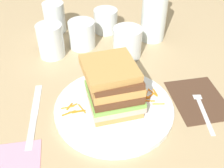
# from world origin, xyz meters

# --- Properties ---
(ground_plane) EXTENTS (3.00, 3.00, 0.00)m
(ground_plane) POSITION_xyz_m (0.00, 0.00, 0.00)
(ground_plane) COLOR tan
(main_plate) EXTENTS (0.27, 0.27, 0.01)m
(main_plate) POSITION_xyz_m (0.01, -0.03, 0.01)
(main_plate) COLOR white
(main_plate) RESTS_ON ground_plane
(sandwich) EXTENTS (0.13, 0.12, 0.12)m
(sandwich) POSITION_xyz_m (0.01, -0.03, 0.07)
(sandwich) COLOR tan
(sandwich) RESTS_ON main_plate
(carrot_shred_0) EXTENTS (0.02, 0.01, 0.00)m
(carrot_shred_0) POSITION_xyz_m (-0.09, -0.02, 0.01)
(carrot_shred_0) COLOR orange
(carrot_shred_0) RESTS_ON main_plate
(carrot_shred_1) EXTENTS (0.03, 0.01, 0.00)m
(carrot_shred_1) POSITION_xyz_m (-0.09, -0.04, 0.01)
(carrot_shred_1) COLOR orange
(carrot_shred_1) RESTS_ON main_plate
(carrot_shred_2) EXTENTS (0.02, 0.03, 0.00)m
(carrot_shred_2) POSITION_xyz_m (-0.06, -0.03, 0.01)
(carrot_shred_2) COLOR orange
(carrot_shred_2) RESTS_ON main_plate
(carrot_shred_3) EXTENTS (0.03, 0.00, 0.00)m
(carrot_shred_3) POSITION_xyz_m (-0.08, -0.04, 0.01)
(carrot_shred_3) COLOR orange
(carrot_shred_3) RESTS_ON main_plate
(carrot_shred_4) EXTENTS (0.03, 0.01, 0.00)m
(carrot_shred_4) POSITION_xyz_m (-0.10, -0.02, 0.01)
(carrot_shred_4) COLOR orange
(carrot_shred_4) RESTS_ON main_plate
(carrot_shred_5) EXTENTS (0.03, 0.01, 0.00)m
(carrot_shred_5) POSITION_xyz_m (-0.07, -0.04, 0.01)
(carrot_shred_5) COLOR orange
(carrot_shred_5) RESTS_ON main_plate
(carrot_shred_6) EXTENTS (0.02, 0.02, 0.00)m
(carrot_shred_6) POSITION_xyz_m (-0.09, -0.02, 0.02)
(carrot_shred_6) COLOR orange
(carrot_shred_6) RESTS_ON main_plate
(carrot_shred_7) EXTENTS (0.02, 0.03, 0.00)m
(carrot_shred_7) POSITION_xyz_m (0.11, -0.00, 0.01)
(carrot_shred_7) COLOR orange
(carrot_shred_7) RESTS_ON main_plate
(carrot_shred_8) EXTENTS (0.03, 0.01, 0.00)m
(carrot_shred_8) POSITION_xyz_m (0.09, -0.03, 0.01)
(carrot_shred_8) COLOR orange
(carrot_shred_8) RESTS_ON main_plate
(carrot_shred_9) EXTENTS (0.01, 0.03, 0.00)m
(carrot_shred_9) POSITION_xyz_m (0.08, -0.02, 0.01)
(carrot_shred_9) COLOR orange
(carrot_shred_9) RESTS_ON main_plate
(carrot_shred_10) EXTENTS (0.03, 0.01, 0.00)m
(carrot_shred_10) POSITION_xyz_m (0.11, -0.04, 0.01)
(carrot_shred_10) COLOR orange
(carrot_shred_10) RESTS_ON main_plate
(carrot_shred_11) EXTENTS (0.01, 0.02, 0.00)m
(carrot_shred_11) POSITION_xyz_m (0.09, -0.00, 0.01)
(carrot_shred_11) COLOR orange
(carrot_shred_11) RESTS_ON main_plate
(carrot_shred_12) EXTENTS (0.03, 0.02, 0.00)m
(carrot_shred_12) POSITION_xyz_m (0.09, -0.01, 0.01)
(carrot_shred_12) COLOR orange
(carrot_shred_12) RESTS_ON main_plate
(carrot_shred_13) EXTENTS (0.01, 0.02, 0.00)m
(carrot_shred_13) POSITION_xyz_m (0.11, -0.00, 0.01)
(carrot_shred_13) COLOR orange
(carrot_shred_13) RESTS_ON main_plate
(carrot_shred_14) EXTENTS (0.02, 0.02, 0.00)m
(carrot_shred_14) POSITION_xyz_m (0.08, -0.01, 0.02)
(carrot_shred_14) COLOR orange
(carrot_shred_14) RESTS_ON main_plate
(napkin_dark) EXTENTS (0.13, 0.16, 0.00)m
(napkin_dark) POSITION_xyz_m (0.21, -0.02, 0.00)
(napkin_dark) COLOR #4C3323
(napkin_dark) RESTS_ON ground_plane
(fork) EXTENTS (0.03, 0.17, 0.00)m
(fork) POSITION_xyz_m (0.21, -0.05, 0.00)
(fork) COLOR silver
(fork) RESTS_ON napkin_dark
(knife) EXTENTS (0.03, 0.20, 0.00)m
(knife) POSITION_xyz_m (-0.17, -0.02, 0.00)
(knife) COLOR silver
(knife) RESTS_ON ground_plane
(juice_glass) EXTENTS (0.08, 0.08, 0.09)m
(juice_glass) POSITION_xyz_m (0.08, 0.19, 0.04)
(juice_glass) COLOR white
(juice_glass) RESTS_ON ground_plane
(water_bottle) EXTENTS (0.07, 0.07, 0.25)m
(water_bottle) POSITION_xyz_m (0.18, 0.27, 0.11)
(water_bottle) COLOR silver
(water_bottle) RESTS_ON ground_plane
(empty_tumbler_0) EXTENTS (0.07, 0.07, 0.09)m
(empty_tumbler_0) POSITION_xyz_m (-0.12, 0.36, 0.05)
(empty_tumbler_0) COLOR silver
(empty_tumbler_0) RESTS_ON ground_plane
(empty_tumbler_1) EXTENTS (0.07, 0.07, 0.10)m
(empty_tumbler_1) POSITION_xyz_m (-0.13, 0.22, 0.05)
(empty_tumbler_1) COLOR silver
(empty_tumbler_1) RESTS_ON ground_plane
(empty_tumbler_2) EXTENTS (0.08, 0.08, 0.07)m
(empty_tumbler_2) POSITION_xyz_m (0.04, 0.34, 0.04)
(empty_tumbler_2) COLOR silver
(empty_tumbler_2) RESTS_ON ground_plane
(empty_tumbler_3) EXTENTS (0.08, 0.08, 0.08)m
(empty_tumbler_3) POSITION_xyz_m (-0.04, 0.26, 0.04)
(empty_tumbler_3) COLOR silver
(empty_tumbler_3) RESTS_ON ground_plane
(napkin_pink) EXTENTS (0.10, 0.10, 0.00)m
(napkin_pink) POSITION_xyz_m (-0.20, -0.14, 0.00)
(napkin_pink) COLOR pink
(napkin_pink) RESTS_ON ground_plane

